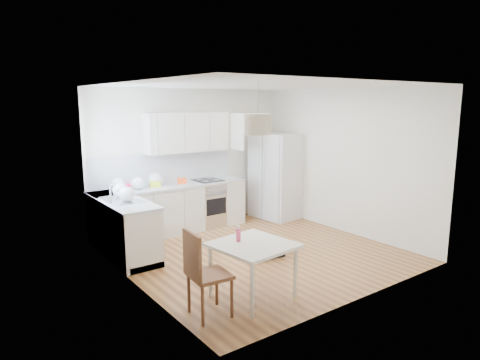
# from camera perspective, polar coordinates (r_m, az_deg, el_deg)

# --- Properties ---
(floor) EXTENTS (4.20, 4.20, 0.00)m
(floor) POSITION_cam_1_polar(r_m,az_deg,el_deg) (7.16, 2.13, -9.61)
(floor) COLOR brown
(floor) RESTS_ON ground
(ceiling) EXTENTS (4.20, 4.20, 0.00)m
(ceiling) POSITION_cam_1_polar(r_m,az_deg,el_deg) (6.74, 2.29, 12.52)
(ceiling) COLOR white
(ceiling) RESTS_ON wall_back
(wall_back) EXTENTS (4.20, 0.00, 4.20)m
(wall_back) POSITION_cam_1_polar(r_m,az_deg,el_deg) (8.55, -6.56, 2.93)
(wall_back) COLOR white
(wall_back) RESTS_ON floor
(wall_left) EXTENTS (0.00, 4.20, 4.20)m
(wall_left) POSITION_cam_1_polar(r_m,az_deg,el_deg) (5.78, -14.37, -0.90)
(wall_left) COLOR white
(wall_left) RESTS_ON floor
(wall_right) EXTENTS (0.00, 4.20, 4.20)m
(wall_right) POSITION_cam_1_polar(r_m,az_deg,el_deg) (8.27, 13.71, 2.46)
(wall_right) COLOR white
(wall_right) RESTS_ON floor
(window_glassblock) EXTENTS (0.02, 1.00, 1.00)m
(window_glassblock) POSITION_cam_1_polar(r_m,az_deg,el_deg) (6.80, -18.06, 3.97)
(window_glassblock) COLOR #BFE0F9
(window_glassblock) RESTS_ON wall_left
(cabinets_back) EXTENTS (3.00, 0.60, 0.88)m
(cabinets_back) POSITION_cam_1_polar(r_m,az_deg,el_deg) (8.18, -9.04, -3.96)
(cabinets_back) COLOR beige
(cabinets_back) RESTS_ON floor
(cabinets_left) EXTENTS (0.60, 1.80, 0.88)m
(cabinets_left) POSITION_cam_1_polar(r_m,az_deg,el_deg) (7.19, -15.41, -6.23)
(cabinets_left) COLOR beige
(cabinets_left) RESTS_ON floor
(counter_back) EXTENTS (3.02, 0.64, 0.04)m
(counter_back) POSITION_cam_1_polar(r_m,az_deg,el_deg) (8.08, -9.14, -0.80)
(counter_back) COLOR #AEB0B3
(counter_back) RESTS_ON cabinets_back
(counter_left) EXTENTS (0.64, 1.82, 0.04)m
(counter_left) POSITION_cam_1_polar(r_m,az_deg,el_deg) (7.07, -15.59, -2.65)
(counter_left) COLOR #AEB0B3
(counter_left) RESTS_ON cabinets_left
(backsplash_back) EXTENTS (3.00, 0.01, 0.58)m
(backsplash_back) POSITION_cam_1_polar(r_m,az_deg,el_deg) (8.29, -10.12, 1.63)
(backsplash_back) COLOR white
(backsplash_back) RESTS_ON wall_back
(backsplash_left) EXTENTS (0.01, 1.80, 0.58)m
(backsplash_left) POSITION_cam_1_polar(r_m,az_deg,el_deg) (6.92, -17.99, -0.44)
(backsplash_left) COLOR white
(backsplash_left) RESTS_ON wall_left
(upper_cabinets) EXTENTS (1.70, 0.32, 0.75)m
(upper_cabinets) POSITION_cam_1_polar(r_m,az_deg,el_deg) (8.29, -6.99, 6.34)
(upper_cabinets) COLOR beige
(upper_cabinets) RESTS_ON wall_back
(range_oven) EXTENTS (0.50, 0.61, 0.88)m
(range_oven) POSITION_cam_1_polar(r_m,az_deg,el_deg) (8.56, -4.27, -3.21)
(range_oven) COLOR silver
(range_oven) RESTS_ON floor
(sink) EXTENTS (0.50, 0.80, 0.16)m
(sink) POSITION_cam_1_polar(r_m,az_deg,el_deg) (7.02, -15.45, -2.61)
(sink) COLOR silver
(sink) RESTS_ON counter_left
(refrigerator) EXTENTS (0.97, 1.00, 1.80)m
(refrigerator) POSITION_cam_1_polar(r_m,az_deg,el_deg) (9.11, 4.97, 0.57)
(refrigerator) COLOR silver
(refrigerator) RESTS_ON floor
(dining_table) EXTENTS (1.00, 1.00, 0.71)m
(dining_table) POSITION_cam_1_polar(r_m,az_deg,el_deg) (5.40, 1.71, -9.22)
(dining_table) COLOR beige
(dining_table) RESTS_ON floor
(dining_chair) EXTENTS (0.47, 0.47, 1.03)m
(dining_chair) POSITION_cam_1_polar(r_m,az_deg,el_deg) (5.02, -4.06, -12.26)
(dining_chair) COLOR #462315
(dining_chair) RESTS_ON floor
(drink_bottle) EXTENTS (0.06, 0.06, 0.21)m
(drink_bottle) POSITION_cam_1_polar(r_m,az_deg,el_deg) (5.42, -0.22, -7.12)
(drink_bottle) COLOR #E43F6D
(drink_bottle) RESTS_ON dining_table
(gym_bag) EXTENTS (0.57, 0.41, 0.24)m
(gym_bag) POSITION_cam_1_polar(r_m,az_deg,el_deg) (6.96, 3.45, -9.16)
(gym_bag) COLOR black
(gym_bag) RESTS_ON floor
(pendant_lamp) EXTENTS (0.33, 0.33, 0.25)m
(pendant_lamp) POSITION_cam_1_polar(r_m,az_deg,el_deg) (5.23, 2.40, 7.43)
(pendant_lamp) COLOR #C4B697
(pendant_lamp) RESTS_ON ceiling
(grocery_bag_a) EXTENTS (0.24, 0.20, 0.22)m
(grocery_bag_a) POSITION_cam_1_polar(r_m,az_deg,el_deg) (7.77, -15.91, -0.55)
(grocery_bag_a) COLOR silver
(grocery_bag_a) RESTS_ON counter_back
(grocery_bag_b) EXTENTS (0.24, 0.21, 0.22)m
(grocery_bag_b) POSITION_cam_1_polar(r_m,az_deg,el_deg) (7.77, -13.41, -0.43)
(grocery_bag_b) COLOR silver
(grocery_bag_b) RESTS_ON counter_back
(grocery_bag_c) EXTENTS (0.28, 0.24, 0.25)m
(grocery_bag_c) POSITION_cam_1_polar(r_m,az_deg,el_deg) (7.99, -11.11, 0.06)
(grocery_bag_c) COLOR silver
(grocery_bag_c) RESTS_ON counter_back
(grocery_bag_d) EXTENTS (0.25, 0.21, 0.23)m
(grocery_bag_d) POSITION_cam_1_polar(r_m,az_deg,el_deg) (7.23, -15.69, -1.31)
(grocery_bag_d) COLOR silver
(grocery_bag_d) RESTS_ON counter_back
(grocery_bag_e) EXTENTS (0.25, 0.22, 0.23)m
(grocery_bag_e) POSITION_cam_1_polar(r_m,az_deg,el_deg) (6.87, -14.84, -1.85)
(grocery_bag_e) COLOR silver
(grocery_bag_e) RESTS_ON counter_left
(snack_orange) EXTENTS (0.18, 0.13, 0.11)m
(snack_orange) POSITION_cam_1_polar(r_m,az_deg,el_deg) (8.16, -7.77, -0.11)
(snack_orange) COLOR #E84314
(snack_orange) RESTS_ON counter_back
(snack_yellow) EXTENTS (0.20, 0.15, 0.12)m
(snack_yellow) POSITION_cam_1_polar(r_m,az_deg,el_deg) (7.93, -11.26, -0.48)
(snack_yellow) COLOR yellow
(snack_yellow) RESTS_ON counter_back
(snack_red) EXTENTS (0.16, 0.11, 0.11)m
(snack_red) POSITION_cam_1_polar(r_m,az_deg,el_deg) (7.76, -14.96, -0.93)
(snack_red) COLOR red
(snack_red) RESTS_ON counter_back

